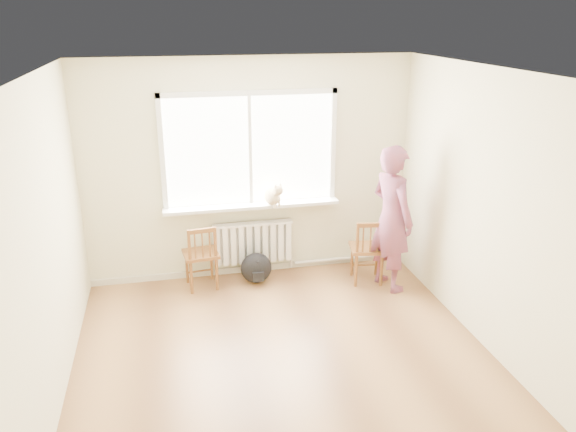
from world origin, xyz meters
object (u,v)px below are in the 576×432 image
chair_left (202,257)px  cat (273,195)px  person (392,218)px  backpack (256,268)px  chair_right (368,251)px

chair_left → cat: size_ratio=1.84×
chair_left → person: size_ratio=0.46×
backpack → person: bearing=-15.9°
chair_right → cat: (-1.09, 0.43, 0.66)m
chair_left → backpack: (0.66, 0.01, -0.22)m
chair_right → backpack: size_ratio=2.15×
person → chair_left: bearing=61.3°
chair_right → backpack: (-1.34, 0.29, -0.22)m
chair_right → cat: bearing=-11.8°
chair_left → cat: bearing=-177.5°
cat → backpack: (-0.25, -0.14, -0.88)m
person → backpack: bearing=56.4°
chair_right → cat: size_ratio=1.87×
chair_right → person: 0.53m
chair_left → chair_right: 2.01m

